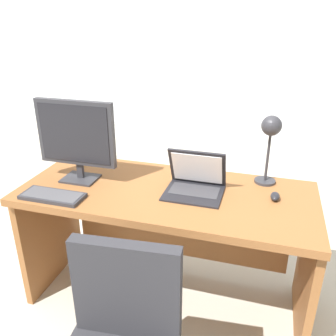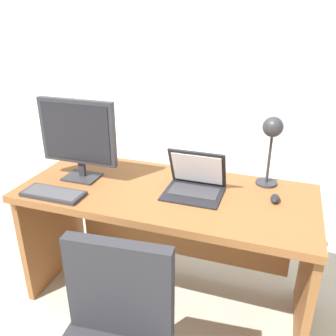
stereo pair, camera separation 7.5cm
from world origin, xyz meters
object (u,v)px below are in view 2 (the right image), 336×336
(laptop, at_px, (196,179))
(desk, at_px, (169,219))
(mouse, at_px, (275,199))
(monitor, at_px, (78,135))
(desk_lamp, at_px, (272,136))
(keyboard, at_px, (53,194))

(laptop, bearing_deg, desk, -179.20)
(mouse, bearing_deg, monitor, -176.41)
(laptop, relative_size, mouse, 3.67)
(desk, bearing_deg, laptop, 0.80)
(monitor, relative_size, desk_lamp, 1.17)
(laptop, relative_size, keyboard, 0.92)
(laptop, distance_m, keyboard, 0.77)
(desk_lamp, bearing_deg, monitor, -166.79)
(desk, relative_size, mouse, 19.13)
(mouse, bearing_deg, desk, -178.59)
(desk, distance_m, mouse, 0.62)
(keyboard, bearing_deg, desk, 28.50)
(monitor, relative_size, keyboard, 1.40)
(monitor, xyz_separation_m, keyboard, (-0.03, -0.25, -0.26))
(desk, relative_size, keyboard, 4.81)
(desk, bearing_deg, monitor, -174.03)
(desk, relative_size, desk_lamp, 4.01)
(desk, relative_size, monitor, 3.44)
(monitor, distance_m, laptop, 0.71)
(monitor, height_order, keyboard, monitor)
(desk_lamp, bearing_deg, mouse, -71.32)
(mouse, distance_m, desk_lamp, 0.33)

